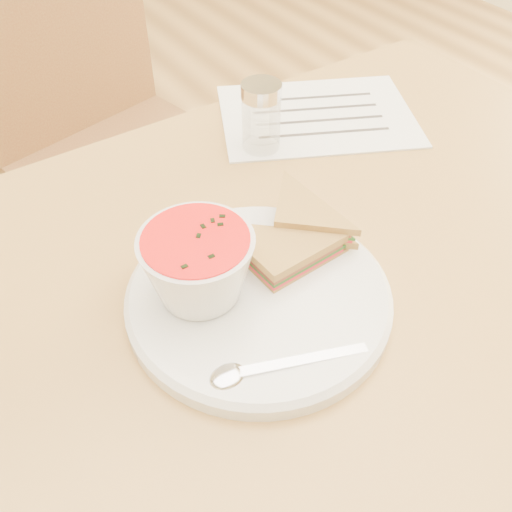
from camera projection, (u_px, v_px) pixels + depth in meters
floor at (290, 496)px, 1.22m from camera, size 5.00×6.00×0.01m
dining_table at (300, 404)px, 0.95m from camera, size 1.00×0.70×0.75m
chair_far at (132, 159)px, 1.26m from camera, size 0.52×0.52×0.97m
plate at (259, 298)px, 0.62m from camera, size 0.31×0.31×0.02m
soup_bowl at (198, 269)px, 0.58m from camera, size 0.13×0.13×0.08m
sandwich_half_a at (274, 287)px, 0.59m from camera, size 0.11×0.11×0.03m
sandwich_half_b at (274, 232)px, 0.64m from camera, size 0.14×0.14×0.03m
spoon at (283, 365)px, 0.54m from camera, size 0.19×0.10×0.01m
paper_menu at (317, 115)px, 0.89m from camera, size 0.36×0.33×0.00m
condiment_shaker at (261, 117)px, 0.79m from camera, size 0.07×0.07×0.10m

